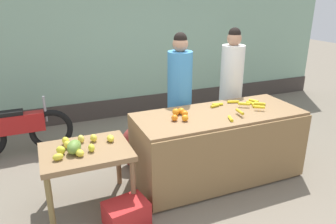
{
  "coord_description": "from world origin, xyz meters",
  "views": [
    {
      "loc": [
        -1.65,
        -3.25,
        2.31
      ],
      "look_at": [
        -0.24,
        0.15,
        0.95
      ],
      "focal_mm": 34.66,
      "sensor_mm": 36.0,
      "label": 1
    }
  ],
  "objects_px": {
    "vendor_woman_blue_shirt": "(180,98)",
    "produce_crate": "(126,213)",
    "vendor_woman_white_shirt": "(231,89)",
    "parked_motorcycle": "(17,130)",
    "produce_sack": "(133,147)"
  },
  "relations": [
    {
      "from": "vendor_woman_blue_shirt",
      "to": "produce_crate",
      "type": "height_order",
      "value": "vendor_woman_blue_shirt"
    },
    {
      "from": "vendor_woman_blue_shirt",
      "to": "parked_motorcycle",
      "type": "relative_size",
      "value": 1.14
    },
    {
      "from": "parked_motorcycle",
      "to": "produce_crate",
      "type": "xyz_separation_m",
      "value": [
        1.06,
        -2.15,
        -0.27
      ]
    },
    {
      "from": "vendor_woman_white_shirt",
      "to": "parked_motorcycle",
      "type": "relative_size",
      "value": 1.16
    },
    {
      "from": "vendor_woman_blue_shirt",
      "to": "vendor_woman_white_shirt",
      "type": "height_order",
      "value": "vendor_woman_white_shirt"
    },
    {
      "from": "vendor_woman_blue_shirt",
      "to": "parked_motorcycle",
      "type": "xyz_separation_m",
      "value": [
        -2.18,
        1.0,
        -0.52
      ]
    },
    {
      "from": "vendor_woman_white_shirt",
      "to": "produce_crate",
      "type": "relative_size",
      "value": 4.21
    },
    {
      "from": "vendor_woman_white_shirt",
      "to": "produce_crate",
      "type": "xyz_separation_m",
      "value": [
        -2.02,
        -1.22,
        -0.8
      ]
    },
    {
      "from": "vendor_woman_white_shirt",
      "to": "produce_crate",
      "type": "bearing_deg",
      "value": -148.88
    },
    {
      "from": "parked_motorcycle",
      "to": "produce_crate",
      "type": "distance_m",
      "value": 2.41
    },
    {
      "from": "produce_crate",
      "to": "produce_sack",
      "type": "distance_m",
      "value": 1.24
    },
    {
      "from": "parked_motorcycle",
      "to": "produce_crate",
      "type": "relative_size",
      "value": 3.64
    },
    {
      "from": "vendor_woman_white_shirt",
      "to": "vendor_woman_blue_shirt",
      "type": "bearing_deg",
      "value": -175.35
    },
    {
      "from": "produce_sack",
      "to": "parked_motorcycle",
      "type": "bearing_deg",
      "value": 146.19
    },
    {
      "from": "parked_motorcycle",
      "to": "produce_sack",
      "type": "relative_size",
      "value": 2.74
    }
  ]
}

